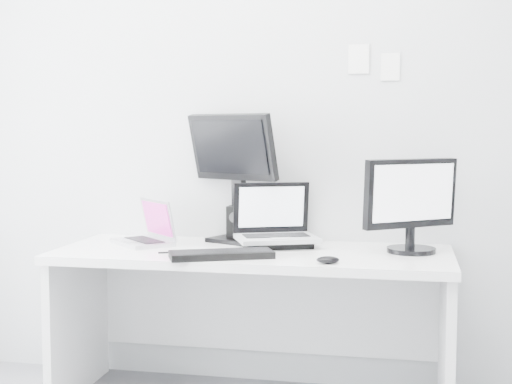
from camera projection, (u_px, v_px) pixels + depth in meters
The scene contains 11 objects.
back_wall at pixel (267, 116), 3.66m from camera, with size 3.60×3.60×0.00m, color #BBBDC0.
desk at pixel (253, 328), 3.40m from camera, with size 1.80×0.70×0.73m, color white.
macbook at pixel (142, 221), 3.54m from camera, with size 0.30×0.23×0.23m, color silver.
speaker at pixel (237, 223), 3.65m from camera, with size 0.09×0.09×0.17m, color black.
dell_laptop at pixel (277, 214), 3.45m from camera, with size 0.37×0.29×0.31m, color #B1B4B9.
rear_monitor at pixel (235, 177), 3.58m from camera, with size 0.47×0.17×0.65m, color black.
samsung_monitor at pixel (412, 204), 3.29m from camera, with size 0.48×0.22×0.44m, color black.
keyboard at pixel (221, 254), 3.17m from camera, with size 0.44×0.16×0.03m, color black.
mouse at pixel (328, 260), 3.04m from camera, with size 0.10×0.06×0.03m, color black.
wall_note_0 at pixel (359, 59), 3.54m from camera, with size 0.10×0.00×0.14m, color white.
wall_note_1 at pixel (390, 67), 3.51m from camera, with size 0.09×0.00×0.13m, color white.
Camera 1 is at (0.69, -2.02, 1.28)m, focal length 51.71 mm.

